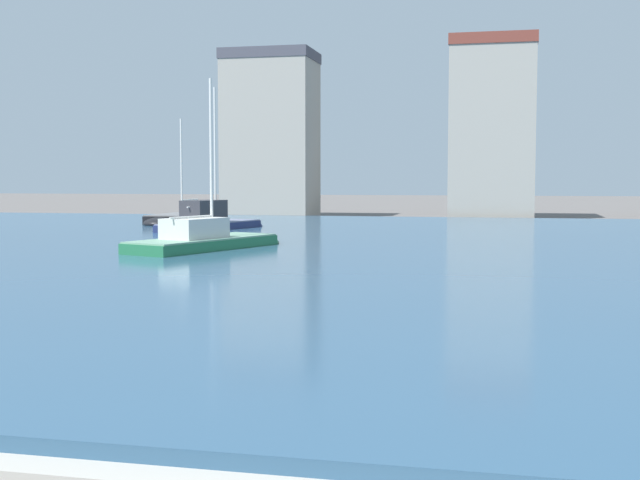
% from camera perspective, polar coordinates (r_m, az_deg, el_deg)
% --- Properties ---
extents(harbor_water, '(91.68, 51.94, 0.31)m').
position_cam_1_polar(harbor_water, '(33.96, 9.42, -0.74)').
color(harbor_water, '#2D5170').
rests_on(harbor_water, ground).
extents(sailboat_navy, '(4.16, 8.18, 8.02)m').
position_cam_1_polar(sailboat_navy, '(45.35, -7.29, 1.12)').
color(sailboat_navy, navy).
rests_on(sailboat_navy, ground).
extents(sailboat_black, '(2.45, 8.80, 6.84)m').
position_cam_1_polar(sailboat_black, '(52.83, -9.60, 1.35)').
color(sailboat_black, black).
rests_on(sailboat_black, ground).
extents(sailboat_green, '(4.68, 8.15, 7.02)m').
position_cam_1_polar(sailboat_green, '(33.12, -7.49, -0.21)').
color(sailboat_green, '#236B42').
rests_on(sailboat_green, ground).
extents(townhouse_end_terrace, '(6.95, 5.23, 12.93)m').
position_cam_1_polar(townhouse_end_terrace, '(64.97, -3.42, 7.27)').
color(townhouse_end_terrace, gray).
rests_on(townhouse_end_terrace, ground).
extents(townhouse_narrow_midrow, '(6.25, 7.56, 13.43)m').
position_cam_1_polar(townhouse_narrow_midrow, '(64.04, 11.84, 7.45)').
color(townhouse_narrow_midrow, gray).
rests_on(townhouse_narrow_midrow, ground).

